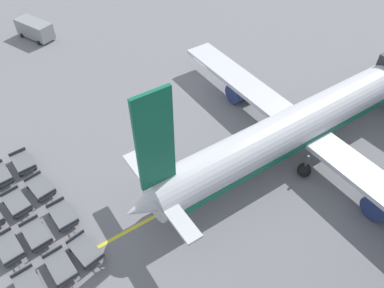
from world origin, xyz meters
name	(u,v)px	position (x,y,z in m)	size (l,w,h in m)	color
ground_plane	(204,79)	(0.00, 0.00, 0.00)	(500.00, 500.00, 0.00)	gray
airplane	(310,120)	(14.37, -0.07, 3.12)	(33.88, 37.82, 12.92)	silver
service_van	(35,29)	(-21.81, -10.69, 1.27)	(5.64, 3.46, 2.33)	gray
baggage_dolly_row_near_col_c	(9,248)	(7.09, -25.94, 0.47)	(3.51, 1.70, 0.92)	slate
baggage_dolly_row_near_col_d	(30,288)	(10.98, -26.02, 0.47)	(3.54, 1.78, 0.92)	slate
baggage_dolly_row_mid_a_col_a	(0,175)	(-0.36, -23.77, 0.47)	(3.52, 1.72, 0.92)	slate
baggage_dolly_row_mid_a_col_b	(17,203)	(3.49, -23.84, 0.47)	(3.52, 1.72, 0.92)	slate
baggage_dolly_row_mid_a_col_c	(36,235)	(7.33, -23.90, 0.47)	(3.52, 1.72, 0.92)	slate
baggage_dolly_row_mid_a_col_d	(61,267)	(11.01, -23.71, 0.47)	(3.53, 1.75, 0.92)	slate
baggage_dolly_row_mid_b_col_a	(23,163)	(-0.48, -21.61, 0.47)	(3.54, 1.78, 0.92)	slate
baggage_dolly_row_mid_b_col_b	(41,187)	(3.22, -21.65, 0.47)	(3.53, 1.76, 0.92)	slate
baggage_dolly_row_mid_b_col_c	(63,215)	(7.06, -21.53, 0.47)	(3.53, 1.75, 0.92)	slate
baggage_dolly_row_mid_b_col_d	(86,251)	(10.99, -21.72, 0.47)	(3.54, 1.77, 0.92)	slate
stand_guidance_stripe	(232,174)	(12.58, -8.00, 0.00)	(3.39, 25.90, 0.01)	yellow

